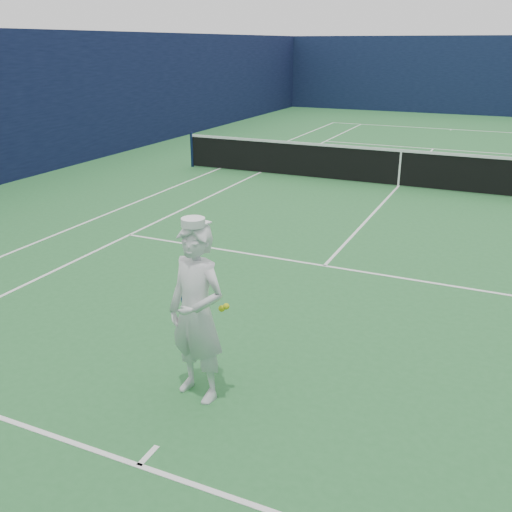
# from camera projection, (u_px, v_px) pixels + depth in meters

# --- Properties ---
(ground) EXTENTS (80.00, 80.00, 0.00)m
(ground) POSITION_uv_depth(u_px,v_px,m) (398.00, 187.00, 15.36)
(ground) COLOR #296C34
(ground) RESTS_ON ground
(court_markings) EXTENTS (11.03, 23.83, 0.01)m
(court_markings) POSITION_uv_depth(u_px,v_px,m) (398.00, 187.00, 15.36)
(court_markings) COLOR white
(court_markings) RESTS_ON ground
(windscreen_fence) EXTENTS (20.12, 36.12, 4.00)m
(windscreen_fence) POSITION_uv_depth(u_px,v_px,m) (405.00, 111.00, 14.65)
(windscreen_fence) COLOR #0E1735
(windscreen_fence) RESTS_ON ground
(tennis_net) EXTENTS (12.88, 0.09, 1.07)m
(tennis_net) POSITION_uv_depth(u_px,v_px,m) (400.00, 166.00, 15.16)
(tennis_net) COLOR #141E4C
(tennis_net) RESTS_ON ground
(tennis_player) EXTENTS (0.80, 0.65, 2.03)m
(tennis_player) POSITION_uv_depth(u_px,v_px,m) (197.00, 313.00, 5.96)
(tennis_player) COLOR white
(tennis_player) RESTS_ON ground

